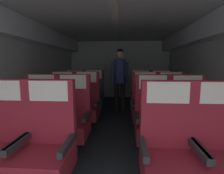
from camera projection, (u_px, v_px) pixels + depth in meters
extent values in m
cube|color=#23282D|center=(115.00, 129.00, 3.28)|extent=(3.87, 6.58, 0.02)
cube|color=silver|center=(21.00, 75.00, 3.26)|extent=(0.08, 6.18, 2.09)
cube|color=silver|center=(217.00, 76.00, 3.01)|extent=(0.08, 6.18, 2.09)
cube|color=silver|center=(115.00, 17.00, 2.99)|extent=(3.75, 6.18, 0.06)
cube|color=#B6BBBB|center=(119.00, 69.00, 6.21)|extent=(3.75, 0.06, 2.09)
cube|color=silver|center=(27.00, 31.00, 3.13)|extent=(0.30, 5.94, 0.36)
cube|color=silver|center=(210.00, 28.00, 2.91)|extent=(0.30, 5.94, 0.36)
cube|color=white|center=(115.00, 19.00, 2.99)|extent=(0.12, 5.57, 0.02)
cylinder|color=white|center=(199.00, 72.00, 3.62)|extent=(0.01, 0.26, 0.26)
cylinder|color=white|center=(180.00, 70.00, 4.84)|extent=(0.01, 0.26, 0.26)
cube|color=maroon|center=(7.00, 111.00, 1.75)|extent=(0.48, 0.09, 0.66)
cube|color=#28282D|center=(18.00, 142.00, 1.56)|extent=(0.05, 0.42, 0.06)
cube|color=silver|center=(1.00, 90.00, 1.67)|extent=(0.39, 0.01, 0.20)
cube|color=maroon|center=(45.00, 163.00, 1.57)|extent=(0.48, 0.50, 0.22)
cube|color=maroon|center=(52.00, 112.00, 1.71)|extent=(0.48, 0.09, 0.66)
cube|color=#28282D|center=(68.00, 144.00, 1.53)|extent=(0.05, 0.42, 0.06)
cube|color=#28282D|center=(19.00, 142.00, 1.56)|extent=(0.05, 0.42, 0.06)
cube|color=silver|center=(48.00, 91.00, 1.63)|extent=(0.39, 0.01, 0.20)
cube|color=maroon|center=(217.00, 115.00, 1.59)|extent=(0.48, 0.09, 0.66)
cube|color=#28282D|center=(200.00, 149.00, 1.44)|extent=(0.05, 0.42, 0.06)
cube|color=silver|center=(222.00, 93.00, 1.52)|extent=(0.39, 0.01, 0.20)
cube|color=maroon|center=(169.00, 169.00, 1.48)|extent=(0.48, 0.50, 0.22)
cube|color=maroon|center=(166.00, 114.00, 1.62)|extent=(0.48, 0.09, 0.66)
cube|color=#28282D|center=(198.00, 149.00, 1.44)|extent=(0.05, 0.42, 0.06)
cube|color=#28282D|center=(143.00, 147.00, 1.47)|extent=(0.05, 0.42, 0.06)
cube|color=silver|center=(168.00, 93.00, 1.54)|extent=(0.39, 0.01, 0.20)
cube|color=#38383D|center=(40.00, 143.00, 2.45)|extent=(0.17, 0.18, 0.22)
cube|color=maroon|center=(39.00, 128.00, 2.42)|extent=(0.48, 0.50, 0.22)
cube|color=maroon|center=(44.00, 96.00, 2.56)|extent=(0.48, 0.09, 0.66)
cube|color=#28282D|center=(54.00, 115.00, 2.37)|extent=(0.05, 0.42, 0.06)
cube|color=#28282D|center=(23.00, 114.00, 2.40)|extent=(0.05, 0.42, 0.06)
cube|color=silver|center=(42.00, 82.00, 2.48)|extent=(0.39, 0.01, 0.20)
cube|color=#38383D|center=(72.00, 144.00, 2.42)|extent=(0.17, 0.18, 0.22)
cube|color=maroon|center=(71.00, 129.00, 2.39)|extent=(0.48, 0.50, 0.22)
cube|color=maroon|center=(74.00, 96.00, 2.52)|extent=(0.48, 0.09, 0.66)
cube|color=#28282D|center=(87.00, 116.00, 2.34)|extent=(0.05, 0.42, 0.06)
cube|color=#28282D|center=(55.00, 115.00, 2.37)|extent=(0.05, 0.42, 0.06)
cube|color=silver|center=(73.00, 82.00, 2.45)|extent=(0.39, 0.01, 0.20)
cube|color=#38383D|center=(188.00, 148.00, 2.31)|extent=(0.17, 0.18, 0.22)
cube|color=maroon|center=(189.00, 132.00, 2.28)|extent=(0.48, 0.50, 0.22)
cube|color=maroon|center=(185.00, 97.00, 2.42)|extent=(0.48, 0.09, 0.66)
cube|color=#28282D|center=(208.00, 118.00, 2.23)|extent=(0.05, 0.42, 0.06)
cube|color=#28282D|center=(172.00, 118.00, 2.27)|extent=(0.05, 0.42, 0.06)
cube|color=silver|center=(188.00, 83.00, 2.34)|extent=(0.39, 0.01, 0.20)
cube|color=#38383D|center=(152.00, 146.00, 2.35)|extent=(0.17, 0.18, 0.22)
cube|color=maroon|center=(153.00, 131.00, 2.32)|extent=(0.48, 0.50, 0.22)
cube|color=maroon|center=(152.00, 97.00, 2.46)|extent=(0.48, 0.09, 0.66)
cube|color=#28282D|center=(171.00, 117.00, 2.27)|extent=(0.05, 0.42, 0.06)
cube|color=#28282D|center=(136.00, 117.00, 2.30)|extent=(0.05, 0.42, 0.06)
cube|color=silver|center=(153.00, 82.00, 2.38)|extent=(0.39, 0.01, 0.20)
cube|color=#38383D|center=(61.00, 123.00, 3.27)|extent=(0.17, 0.18, 0.22)
cube|color=maroon|center=(61.00, 112.00, 3.24)|extent=(0.48, 0.50, 0.22)
cube|color=maroon|center=(64.00, 88.00, 3.38)|extent=(0.48, 0.09, 0.66)
cube|color=#28282D|center=(72.00, 102.00, 3.19)|extent=(0.05, 0.42, 0.06)
cube|color=#28282D|center=(49.00, 101.00, 3.22)|extent=(0.05, 0.42, 0.06)
cube|color=silver|center=(62.00, 77.00, 3.30)|extent=(0.39, 0.01, 0.20)
cube|color=#38383D|center=(86.00, 124.00, 3.23)|extent=(0.17, 0.18, 0.22)
cube|color=maroon|center=(85.00, 112.00, 3.20)|extent=(0.48, 0.50, 0.22)
cube|color=maroon|center=(87.00, 88.00, 3.33)|extent=(0.48, 0.09, 0.66)
cube|color=#28282D|center=(97.00, 102.00, 3.15)|extent=(0.05, 0.42, 0.06)
cube|color=#28282D|center=(73.00, 102.00, 3.18)|extent=(0.05, 0.42, 0.06)
cube|color=silver|center=(86.00, 77.00, 3.26)|extent=(0.39, 0.01, 0.20)
cube|color=#38383D|center=(171.00, 126.00, 3.12)|extent=(0.17, 0.18, 0.22)
cube|color=maroon|center=(171.00, 114.00, 3.09)|extent=(0.48, 0.50, 0.22)
cube|color=maroon|center=(169.00, 89.00, 3.22)|extent=(0.48, 0.09, 0.66)
cube|color=#28282D|center=(185.00, 104.00, 3.04)|extent=(0.05, 0.42, 0.06)
cube|color=#28282D|center=(159.00, 103.00, 3.07)|extent=(0.05, 0.42, 0.06)
cube|color=silver|center=(171.00, 78.00, 3.15)|extent=(0.39, 0.01, 0.20)
cube|color=#38383D|center=(145.00, 125.00, 3.15)|extent=(0.17, 0.18, 0.22)
cube|color=maroon|center=(145.00, 114.00, 3.11)|extent=(0.48, 0.50, 0.22)
cube|color=maroon|center=(145.00, 89.00, 3.25)|extent=(0.48, 0.09, 0.66)
cube|color=#28282D|center=(158.00, 103.00, 3.07)|extent=(0.05, 0.42, 0.06)
cube|color=#28282D|center=(133.00, 103.00, 3.10)|extent=(0.05, 0.42, 0.06)
cube|color=silver|center=(145.00, 78.00, 3.17)|extent=(0.39, 0.01, 0.20)
cube|color=#38383D|center=(74.00, 111.00, 4.09)|extent=(0.17, 0.18, 0.22)
cube|color=#33333D|center=(74.00, 102.00, 4.06)|extent=(0.48, 0.50, 0.22)
cube|color=#33333D|center=(75.00, 83.00, 4.19)|extent=(0.48, 0.09, 0.66)
cube|color=#28282D|center=(83.00, 94.00, 4.01)|extent=(0.05, 0.42, 0.06)
cube|color=#28282D|center=(64.00, 94.00, 4.04)|extent=(0.05, 0.42, 0.06)
cube|color=silver|center=(75.00, 74.00, 4.11)|extent=(0.39, 0.01, 0.20)
cube|color=#38383D|center=(93.00, 111.00, 4.05)|extent=(0.17, 0.18, 0.22)
cube|color=#33333D|center=(93.00, 102.00, 4.02)|extent=(0.48, 0.50, 0.22)
cube|color=#33333D|center=(94.00, 83.00, 4.16)|extent=(0.48, 0.09, 0.66)
cube|color=#28282D|center=(102.00, 94.00, 3.98)|extent=(0.05, 0.42, 0.06)
cube|color=#28282D|center=(83.00, 94.00, 4.01)|extent=(0.05, 0.42, 0.06)
cube|color=silver|center=(93.00, 74.00, 4.08)|extent=(0.39, 0.01, 0.20)
cube|color=#38383D|center=(161.00, 113.00, 3.93)|extent=(0.17, 0.18, 0.22)
cube|color=#33333D|center=(162.00, 104.00, 3.90)|extent=(0.48, 0.50, 0.22)
cube|color=#33333D|center=(160.00, 84.00, 4.04)|extent=(0.48, 0.09, 0.66)
cube|color=#28282D|center=(172.00, 95.00, 3.85)|extent=(0.05, 0.42, 0.06)
cube|color=#28282D|center=(152.00, 95.00, 3.89)|extent=(0.05, 0.42, 0.06)
cube|color=silver|center=(161.00, 75.00, 3.96)|extent=(0.39, 0.01, 0.20)
cube|color=#38383D|center=(140.00, 112.00, 3.98)|extent=(0.17, 0.18, 0.22)
cube|color=#33333D|center=(141.00, 103.00, 3.95)|extent=(0.48, 0.50, 0.22)
cube|color=#33333D|center=(140.00, 83.00, 4.09)|extent=(0.48, 0.09, 0.66)
cube|color=#28282D|center=(151.00, 95.00, 3.91)|extent=(0.05, 0.42, 0.06)
cube|color=#28282D|center=(131.00, 94.00, 3.94)|extent=(0.05, 0.42, 0.06)
cube|color=silver|center=(141.00, 75.00, 4.01)|extent=(0.39, 0.01, 0.20)
cylinder|color=black|center=(117.00, 98.00, 4.34)|extent=(0.11, 0.11, 0.77)
cylinder|color=black|center=(123.00, 98.00, 4.33)|extent=(0.11, 0.11, 0.77)
cylinder|color=navy|center=(120.00, 71.00, 4.23)|extent=(0.28, 0.28, 0.60)
cylinder|color=navy|center=(113.00, 72.00, 4.25)|extent=(0.07, 0.07, 0.51)
cylinder|color=navy|center=(127.00, 72.00, 4.23)|extent=(0.07, 0.07, 0.51)
sphere|color=tan|center=(120.00, 54.00, 4.18)|extent=(0.22, 0.22, 0.22)
sphere|color=black|center=(120.00, 52.00, 4.17)|extent=(0.18, 0.18, 0.18)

